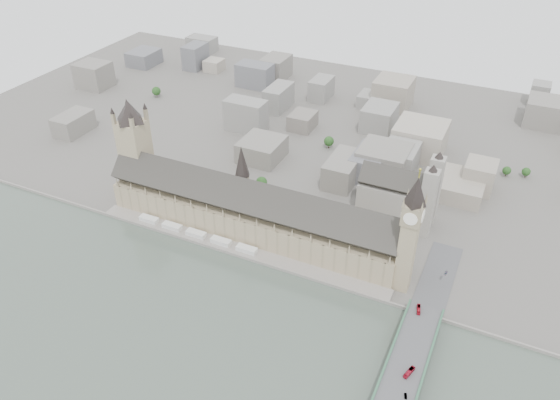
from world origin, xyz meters
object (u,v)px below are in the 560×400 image
at_px(westminster_bridge, 399,387).
at_px(westminster_abbey, 400,196).
at_px(elizabeth_tower, 411,227).
at_px(car_approach, 446,273).
at_px(palace_of_westminster, 250,211).
at_px(car_silver, 406,396).
at_px(red_bus_north, 419,309).
at_px(red_bus_south, 409,372).
at_px(victoria_tower, 135,146).

xyz_separation_m(westminster_bridge, westminster_abbey, (-51.08, 182.50, 19.96)).
relative_size(elizabeth_tower, car_approach, 23.56).
distance_m(palace_of_westminster, car_silver, 204.40).
bearing_deg(westminster_bridge, car_silver, -58.80).
distance_m(red_bus_north, car_silver, 75.05).
relative_size(westminster_abbey, red_bus_south, 6.34).
bearing_deg(red_bus_south, red_bus_north, 114.44).
distance_m(red_bus_north, car_approach, 48.95).
height_order(elizabeth_tower, red_bus_south, elizabeth_tower).
xyz_separation_m(elizabeth_tower, red_bus_north, (19.76, -30.33, -46.48)).
bearing_deg(red_bus_south, westminster_bridge, -94.56).
bearing_deg(red_bus_north, car_silver, -94.81).
distance_m(palace_of_westminster, red_bus_south, 192.92).
relative_size(westminster_abbey, car_approach, 14.90).
relative_size(red_bus_north, car_approach, 2.14).
distance_m(red_bus_south, car_silver, 17.67).
xyz_separation_m(westminster_bridge, car_silver, (5.59, -9.23, 5.81)).
bearing_deg(palace_of_westminster, red_bus_south, -30.91).
relative_size(palace_of_westminster, red_bus_north, 27.17).
height_order(elizabeth_tower, car_silver, elizabeth_tower).
bearing_deg(westminster_bridge, red_bus_north, 93.72).
relative_size(elizabeth_tower, red_bus_south, 10.02).
xyz_separation_m(elizabeth_tower, westminster_bridge, (24.00, -95.50, -52.96)).
relative_size(palace_of_westminster, car_silver, 63.79).
bearing_deg(victoria_tower, car_silver, -22.97).
xyz_separation_m(palace_of_westminster, red_bus_north, (157.76, -42.03, -11.10)).
relative_size(palace_of_westminster, red_bus_south, 24.69).
relative_size(elizabeth_tower, westminster_bridge, 0.33).
distance_m(palace_of_westminster, westminster_bridge, 195.05).
bearing_deg(red_bus_north, westminster_abbey, 99.42).
bearing_deg(westminster_abbey, car_silver, -73.53).
distance_m(westminster_bridge, red_bus_south, 11.08).
bearing_deg(red_bus_south, palace_of_westminster, 166.03).
xyz_separation_m(westminster_bridge, red_bus_north, (-4.24, 65.17, 6.48)).
bearing_deg(westminster_abbey, palace_of_westminster, -145.83).
height_order(red_bus_south, car_approach, red_bus_south).
bearing_deg(car_silver, car_approach, 71.46).
distance_m(westminster_abbey, red_bus_north, 127.05).
distance_m(red_bus_south, car_approach, 104.89).
height_order(westminster_bridge, car_silver, car_silver).
bearing_deg(elizabeth_tower, westminster_abbey, 107.29).
relative_size(palace_of_westminster, car_approach, 58.07).
height_order(victoria_tower, car_approach, victoria_tower).
relative_size(elizabeth_tower, victoria_tower, 1.07).
bearing_deg(palace_of_westminster, car_silver, -34.79).
bearing_deg(red_bus_south, car_approach, 105.69).
bearing_deg(car_approach, westminster_bridge, -88.08).
bearing_deg(elizabeth_tower, car_approach, 30.83).
distance_m(palace_of_westminster, westminster_abbey, 134.09).
height_order(victoria_tower, car_silver, victoria_tower).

